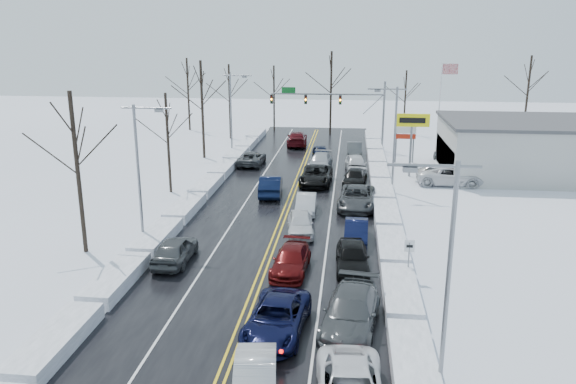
# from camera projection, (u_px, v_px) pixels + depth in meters

# --- Properties ---
(ground) EXTENTS (160.00, 160.00, 0.00)m
(ground) POSITION_uv_depth(u_px,v_px,m) (280.00, 227.00, 39.73)
(ground) COLOR silver
(ground) RESTS_ON ground
(road_surface) EXTENTS (14.00, 84.00, 0.01)m
(road_surface) POSITION_uv_depth(u_px,v_px,m) (283.00, 218.00, 41.64)
(road_surface) COLOR black
(road_surface) RESTS_ON ground
(snow_bank_left) EXTENTS (1.78, 72.00, 0.76)m
(snow_bank_left) POSITION_uv_depth(u_px,v_px,m) (183.00, 214.00, 42.46)
(snow_bank_left) COLOR white
(snow_bank_left) RESTS_ON ground
(snow_bank_right) EXTENTS (1.78, 72.00, 0.76)m
(snow_bank_right) POSITION_uv_depth(u_px,v_px,m) (386.00, 222.00, 40.82)
(snow_bank_right) COLOR white
(snow_bank_right) RESTS_ON ground
(traffic_signal_mast) EXTENTS (13.28, 0.39, 8.00)m
(traffic_signal_mast) POSITION_uv_depth(u_px,v_px,m) (340.00, 103.00, 64.63)
(traffic_signal_mast) COLOR slate
(traffic_signal_mast) RESTS_ON ground
(tires_plus_sign) EXTENTS (3.20, 0.34, 6.00)m
(tires_plus_sign) POSITION_uv_depth(u_px,v_px,m) (412.00, 125.00, 52.53)
(tires_plus_sign) COLOR slate
(tires_plus_sign) RESTS_ON ground
(used_vehicles_sign) EXTENTS (2.20, 0.22, 4.65)m
(used_vehicles_sign) POSITION_uv_depth(u_px,v_px,m) (405.00, 132.00, 58.73)
(used_vehicles_sign) COLOR slate
(used_vehicles_sign) RESTS_ON ground
(speed_limit_sign) EXTENTS (0.55, 0.09, 2.35)m
(speed_limit_sign) POSITION_uv_depth(u_px,v_px,m) (409.00, 252.00, 30.75)
(speed_limit_sign) COLOR slate
(speed_limit_sign) RESTS_ON ground
(flagpole) EXTENTS (1.87, 1.20, 10.00)m
(flagpole) POSITION_uv_depth(u_px,v_px,m) (441.00, 99.00, 65.17)
(flagpole) COLOR silver
(flagpole) RESTS_ON ground
(dealership_building) EXTENTS (20.40, 12.40, 5.30)m
(dealership_building) POSITION_uv_depth(u_px,v_px,m) (552.00, 148.00, 53.63)
(dealership_building) COLOR #ADAEA9
(dealership_building) RESTS_ON ground
(streetlight_se) EXTENTS (3.20, 0.25, 9.00)m
(streetlight_se) POSITION_uv_depth(u_px,v_px,m) (444.00, 261.00, 20.17)
(streetlight_se) COLOR slate
(streetlight_se) RESTS_ON ground
(streetlight_ne) EXTENTS (3.20, 0.25, 9.00)m
(streetlight_ne) POSITION_uv_depth(u_px,v_px,m) (393.00, 131.00, 46.95)
(streetlight_ne) COLOR slate
(streetlight_ne) RESTS_ON ground
(streetlight_sw) EXTENTS (3.20, 0.25, 9.00)m
(streetlight_sw) POSITION_uv_depth(u_px,v_px,m) (141.00, 163.00, 35.36)
(streetlight_sw) COLOR slate
(streetlight_sw) RESTS_ON ground
(streetlight_nw) EXTENTS (3.20, 0.25, 9.00)m
(streetlight_nw) POSITION_uv_depth(u_px,v_px,m) (233.00, 108.00, 62.13)
(streetlight_nw) COLOR slate
(streetlight_nw) RESTS_ON ground
(tree_left_b) EXTENTS (4.00, 4.00, 10.00)m
(tree_left_b) POSITION_uv_depth(u_px,v_px,m) (75.00, 142.00, 33.33)
(tree_left_b) COLOR #2D231C
(tree_left_b) RESTS_ON ground
(tree_left_c) EXTENTS (3.40, 3.40, 8.50)m
(tree_left_c) POSITION_uv_depth(u_px,v_px,m) (167.00, 124.00, 46.90)
(tree_left_c) COLOR #2D231C
(tree_left_c) RESTS_ON ground
(tree_left_d) EXTENTS (4.20, 4.20, 10.50)m
(tree_left_d) POSITION_uv_depth(u_px,v_px,m) (202.00, 91.00, 59.98)
(tree_left_d) COLOR #2D231C
(tree_left_d) RESTS_ON ground
(tree_left_e) EXTENTS (3.80, 3.80, 9.50)m
(tree_left_e) POSITION_uv_depth(u_px,v_px,m) (229.00, 87.00, 71.61)
(tree_left_e) COLOR #2D231C
(tree_left_e) RESTS_ON ground
(tree_far_a) EXTENTS (4.00, 4.00, 10.00)m
(tree_far_a) POSITION_uv_depth(u_px,v_px,m) (188.00, 80.00, 78.03)
(tree_far_a) COLOR #2D231C
(tree_far_a) RESTS_ON ground
(tree_far_b) EXTENTS (3.60, 3.60, 9.00)m
(tree_far_b) POSITION_uv_depth(u_px,v_px,m) (274.00, 85.00, 77.88)
(tree_far_b) COLOR #2D231C
(tree_far_b) RESTS_ON ground
(tree_far_c) EXTENTS (4.40, 4.40, 11.00)m
(tree_far_c) POSITION_uv_depth(u_px,v_px,m) (331.00, 77.00, 74.72)
(tree_far_c) COLOR #2D231C
(tree_far_c) RESTS_ON ground
(tree_far_d) EXTENTS (3.40, 3.40, 8.50)m
(tree_far_d) POSITION_uv_depth(u_px,v_px,m) (406.00, 90.00, 75.55)
(tree_far_d) COLOR #2D231C
(tree_far_d) RESTS_ON ground
(tree_far_e) EXTENTS (4.20, 4.20, 10.50)m
(tree_far_e) POSITION_uv_depth(u_px,v_px,m) (529.00, 80.00, 73.92)
(tree_far_e) COLOR #2D231C
(tree_far_e) RESTS_ON ground
(queued_car_2) EXTENTS (2.97, 5.65, 1.52)m
(queued_car_2) POSITION_uv_depth(u_px,v_px,m) (277.00, 333.00, 25.63)
(queued_car_2) COLOR black
(queued_car_2) RESTS_ON ground
(queued_car_3) EXTENTS (2.19, 4.86, 1.38)m
(queued_car_3) POSITION_uv_depth(u_px,v_px,m) (291.00, 271.00, 32.26)
(queued_car_3) COLOR #500A0B
(queued_car_3) RESTS_ON ground
(queued_car_4) EXTENTS (2.23, 4.50, 1.48)m
(queued_car_4) POSITION_uv_depth(u_px,v_px,m) (300.00, 234.00, 38.36)
(queued_car_4) COLOR silver
(queued_car_4) RESTS_ON ground
(queued_car_5) EXTENTS (1.59, 4.26, 1.39)m
(queued_car_5) POSITION_uv_depth(u_px,v_px,m) (306.00, 212.00, 42.95)
(queued_car_5) COLOR silver
(queued_car_5) RESTS_ON ground
(queued_car_6) EXTENTS (2.90, 5.99, 1.64)m
(queued_car_6) POSITION_uv_depth(u_px,v_px,m) (316.00, 184.00, 51.10)
(queued_car_6) COLOR black
(queued_car_6) RESTS_ON ground
(queued_car_7) EXTENTS (2.51, 5.33, 1.50)m
(queued_car_7) POSITION_uv_depth(u_px,v_px,m) (320.00, 168.00, 57.01)
(queued_car_7) COLOR #A9ABB1
(queued_car_7) RESTS_ON ground
(queued_car_8) EXTENTS (2.20, 4.41, 1.44)m
(queued_car_8) POSITION_uv_depth(u_px,v_px,m) (320.00, 159.00, 61.13)
(queued_car_8) COLOR black
(queued_car_8) RESTS_ON ground
(queued_car_11) EXTENTS (3.16, 6.15, 1.71)m
(queued_car_11) POSITION_uv_depth(u_px,v_px,m) (350.00, 329.00, 25.99)
(queued_car_11) COLOR #424547
(queued_car_11) RESTS_ON ground
(queued_car_12) EXTENTS (2.08, 4.76, 1.60)m
(queued_car_12) POSITION_uv_depth(u_px,v_px,m) (352.00, 269.00, 32.55)
(queued_car_12) COLOR black
(queued_car_12) RESTS_ON ground
(queued_car_13) EXTENTS (1.61, 4.34, 1.42)m
(queued_car_13) POSITION_uv_depth(u_px,v_px,m) (356.00, 242.00, 36.86)
(queued_car_13) COLOR black
(queued_car_13) RESTS_ON ground
(queued_car_14) EXTENTS (3.13, 6.11, 1.65)m
(queued_car_14) POSITION_uv_depth(u_px,v_px,m) (356.00, 208.00, 44.12)
(queued_car_14) COLOR #393B3D
(queued_car_14) RESTS_ON ground
(queued_car_15) EXTENTS (2.37, 4.85, 1.36)m
(queued_car_15) POSITION_uv_depth(u_px,v_px,m) (354.00, 185.00, 50.81)
(queued_car_15) COLOR black
(queued_car_15) RESTS_ON ground
(queued_car_16) EXTENTS (2.40, 5.07, 1.67)m
(queued_car_16) POSITION_uv_depth(u_px,v_px,m) (356.00, 172.00, 55.47)
(queued_car_16) COLOR silver
(queued_car_16) RESTS_ON ground
(queued_car_17) EXTENTS (1.70, 4.57, 1.49)m
(queued_car_17) POSITION_uv_depth(u_px,v_px,m) (354.00, 156.00, 62.87)
(queued_car_17) COLOR #3F4244
(queued_car_17) RESTS_ON ground
(oncoming_car_0) EXTENTS (2.20, 5.28, 1.70)m
(oncoming_car_0) POSITION_uv_depth(u_px,v_px,m) (271.00, 195.00, 47.61)
(oncoming_car_0) COLOR black
(oncoming_car_0) RESTS_ON ground
(oncoming_car_1) EXTENTS (2.51, 5.25, 1.44)m
(oncoming_car_1) POSITION_uv_depth(u_px,v_px,m) (252.00, 165.00, 58.53)
(oncoming_car_1) COLOR #444649
(oncoming_car_1) RESTS_ON ground
(oncoming_car_2) EXTENTS (2.81, 6.06, 1.72)m
(oncoming_car_2) POSITION_uv_depth(u_px,v_px,m) (297.00, 145.00, 68.76)
(oncoming_car_2) COLOR #45090E
(oncoming_car_2) RESTS_ON ground
(oncoming_car_3) EXTENTS (1.89, 4.68, 1.59)m
(oncoming_car_3) POSITION_uv_depth(u_px,v_px,m) (176.00, 262.00, 33.58)
(oncoming_car_3) COLOR #424648
(oncoming_car_3) RESTS_ON ground
(parked_car_0) EXTENTS (6.17, 3.00, 1.69)m
(parked_car_0) POSITION_uv_depth(u_px,v_px,m) (450.00, 185.00, 50.85)
(parked_car_0) COLOR white
(parked_car_0) RESTS_ON ground
(parked_car_1) EXTENTS (1.93, 4.61, 1.33)m
(parked_car_1) POSITION_uv_depth(u_px,v_px,m) (474.00, 174.00, 54.53)
(parked_car_1) COLOR #434648
(parked_car_1) RESTS_ON ground
(parked_car_2) EXTENTS (2.36, 5.07, 1.68)m
(parked_car_2) POSITION_uv_depth(u_px,v_px,m) (446.00, 163.00, 59.35)
(parked_car_2) COLOR #404345
(parked_car_2) RESTS_ON ground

